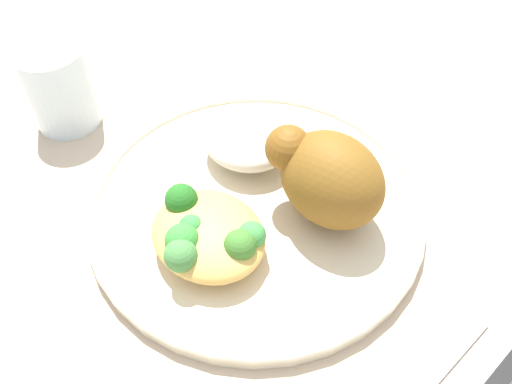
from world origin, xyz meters
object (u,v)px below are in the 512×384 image
Objects in this scene: roasted_chicken at (327,177)px; rice_pile at (250,137)px; mac_cheese_with_broccoli at (206,234)px; plate at (256,205)px; water_glass at (59,88)px.

rice_pile is (0.10, -0.00, -0.02)m from roasted_chicken.
roasted_chicken is at bearing -111.39° from mac_cheese_with_broccoli.
plate is 2.85× the size of roasted_chicken.
roasted_chicken reaches higher than plate.
water_glass is at bearing 27.92° from rice_pile.
water_glass is at bearing 18.08° from roasted_chicken.
roasted_chicken is 0.10m from rice_pile.
mac_cheese_with_broccoli is 1.17× the size of water_glass.
mac_cheese_with_broccoli is at bearing 178.06° from water_glass.
rice_pile is 0.89× the size of mac_cheese_with_broccoli.
roasted_chicken is at bearing -144.57° from plate.
rice_pile is 0.12m from mac_cheese_with_broccoli.
plate is 0.08m from roasted_chicken.
rice_pile reaches higher than plate.
mac_cheese_with_broccoli is (-0.06, 0.10, 0.00)m from rice_pile.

